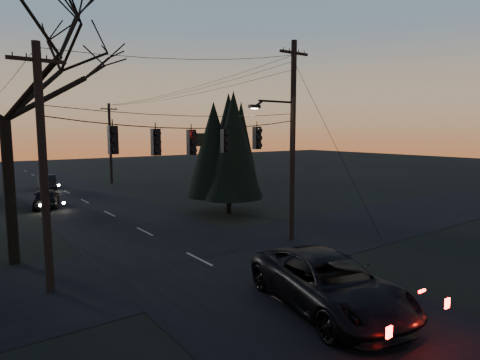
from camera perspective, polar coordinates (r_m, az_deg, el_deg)
main_road at (r=26.81m, az=-16.73°, el=-5.33°), size 8.00×120.00×0.02m
cross_road at (r=17.98m, az=-5.84°, el=-11.15°), size 60.00×7.00×0.02m
utility_pole_right at (r=21.16m, az=7.27°, el=-8.40°), size 5.00×0.30×10.00m
utility_pole_left at (r=16.02m, az=-25.32°, el=-14.14°), size 1.80×0.30×8.50m
utility_pole_far_r at (r=45.39m, az=-17.77°, el=-0.43°), size 1.80×0.30×8.50m
span_signal_assembly at (r=16.98m, az=-6.76°, el=5.62°), size 11.50×0.44×1.64m
bare_tree_left at (r=19.32m, az=-30.92°, el=14.49°), size 11.19×11.19×12.06m
evergreen_right at (r=26.98m, az=-1.63°, el=4.02°), size 4.06×4.06×7.21m
suv_near at (r=13.26m, az=12.51°, el=-14.12°), size 4.04×6.59×1.70m
sedan_oncoming_a at (r=32.67m, az=-25.86°, el=-2.32°), size 2.60×4.44×1.42m
sedan_oncoming_b at (r=42.97m, az=-25.78°, el=-0.27°), size 1.95×4.32×1.38m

